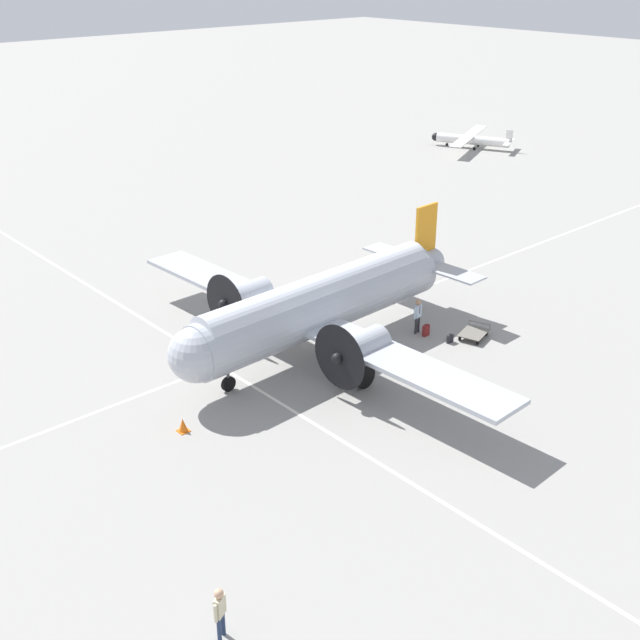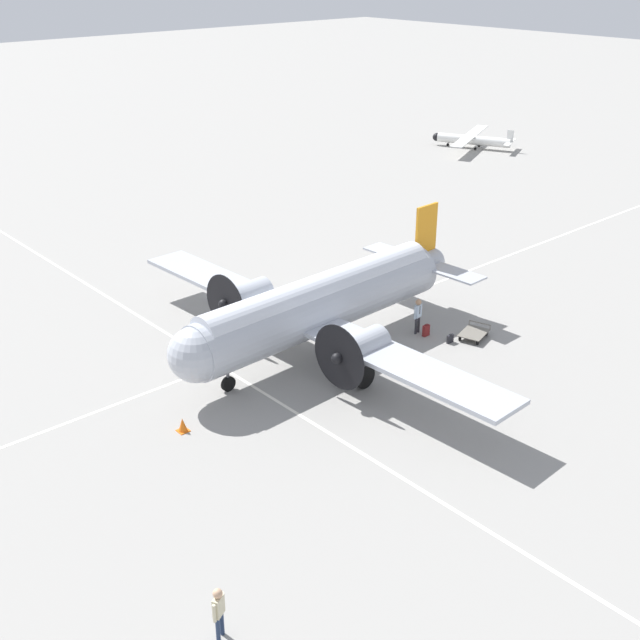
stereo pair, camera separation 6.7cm
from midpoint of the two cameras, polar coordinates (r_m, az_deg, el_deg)
ground_plane at (r=39.19m, az=-0.05°, el=-2.21°), size 300.00×300.00×0.00m
apron_line_eastwest at (r=40.58m, az=-1.96°, el=-1.22°), size 120.00×0.16×0.01m
apron_line_northsouth at (r=36.68m, az=-5.43°, el=-4.35°), size 0.16×120.00×0.01m
airliner_main at (r=37.84m, az=-0.52°, el=0.98°), size 17.06×23.29×5.77m
crew_foreground at (r=24.00m, az=-7.22°, el=-19.68°), size 0.55×0.36×1.78m
passenger_boarding at (r=40.82m, az=6.93°, el=0.54°), size 0.63×0.30×1.87m
suitcase_near_door at (r=40.93m, az=7.49°, el=-0.73°), size 0.38×0.18×0.63m
suitcase_upright_spare at (r=40.43m, az=9.19°, el=-1.31°), size 0.42×0.12×0.47m
baggage_cart at (r=41.09m, az=10.83°, el=-0.91°), size 1.88×1.59×0.56m
light_aircraft_distant at (r=82.01m, az=10.61°, el=12.51°), size 10.26×7.99×2.07m
traffic_cone at (r=33.28m, az=-9.78°, el=-7.39°), size 0.46×0.46×0.60m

